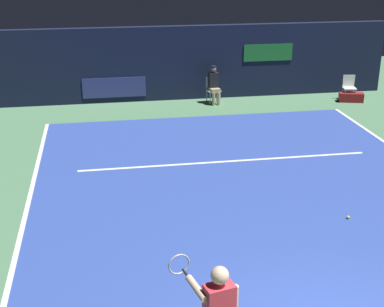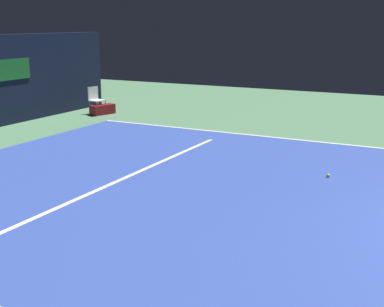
# 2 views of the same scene
# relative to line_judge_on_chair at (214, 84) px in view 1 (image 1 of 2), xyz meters

# --- Properties ---
(ground_plane) EXTENTS (29.26, 29.26, 0.00)m
(ground_plane) POSITION_rel_line_judge_on_chair_xyz_m (-0.83, -7.63, -0.69)
(ground_plane) COLOR #4C7A56
(court_surface) EXTENTS (9.62, 12.30, 0.01)m
(court_surface) POSITION_rel_line_judge_on_chair_xyz_m (-0.83, -7.63, -0.68)
(court_surface) COLOR #2D479E
(court_surface) RESTS_ON ground
(line_sideline_right) EXTENTS (0.10, 12.30, 0.01)m
(line_sideline_right) POSITION_rel_line_judge_on_chair_xyz_m (-5.59, -7.63, -0.67)
(line_sideline_right) COLOR white
(line_sideline_right) RESTS_ON court_surface
(line_service) EXTENTS (7.51, 0.10, 0.01)m
(line_service) POSITION_rel_line_judge_on_chair_xyz_m (-0.83, -5.47, -0.67)
(line_service) COLOR white
(line_service) RESTS_ON court_surface
(back_wall) EXTENTS (14.76, 0.33, 2.60)m
(back_wall) POSITION_rel_line_judge_on_chair_xyz_m (-0.83, 0.84, 0.61)
(back_wall) COLOR #141933
(back_wall) RESTS_ON ground
(line_judge_on_chair) EXTENTS (0.49, 0.57, 1.32)m
(line_judge_on_chair) POSITION_rel_line_judge_on_chair_xyz_m (0.00, 0.00, 0.00)
(line_judge_on_chair) COLOR white
(line_judge_on_chair) RESTS_ON ground
(courtside_chair_near) EXTENTS (0.51, 0.49, 0.88)m
(courtside_chair_near) POSITION_rel_line_judge_on_chair_xyz_m (4.87, -0.35, -0.18)
(courtside_chair_near) COLOR white
(courtside_chair_near) RESTS_ON ground
(tennis_ball) EXTENTS (0.07, 0.07, 0.07)m
(tennis_ball) POSITION_rel_line_judge_on_chair_xyz_m (0.92, -8.95, -0.64)
(tennis_ball) COLOR #CCE033
(tennis_ball) RESTS_ON court_surface
(equipment_bag) EXTENTS (0.89, 0.53, 0.32)m
(equipment_bag) POSITION_rel_line_judge_on_chair_xyz_m (4.85, -0.62, -0.53)
(equipment_bag) COLOR maroon
(equipment_bag) RESTS_ON ground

